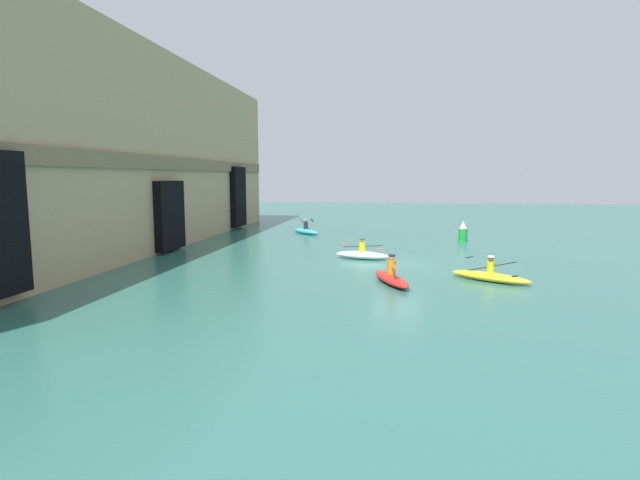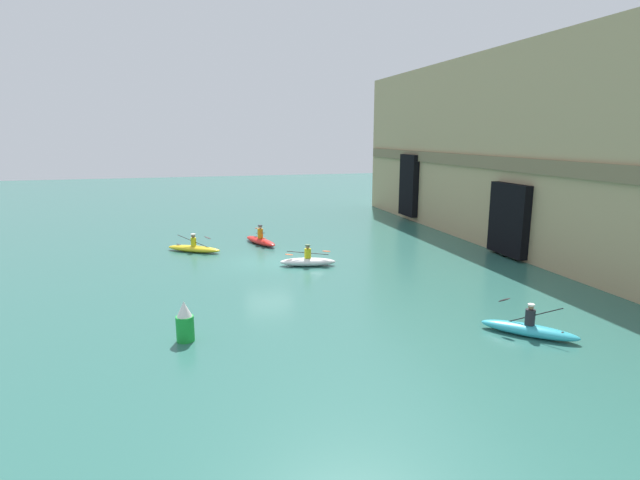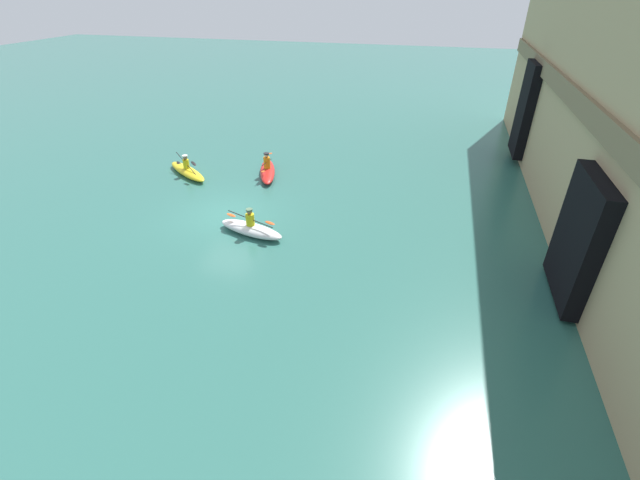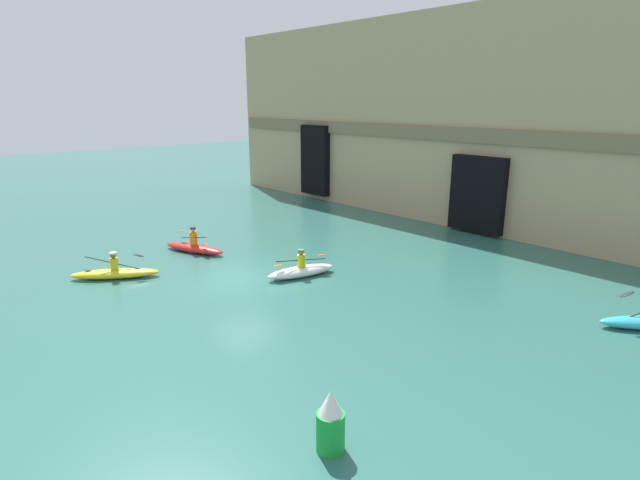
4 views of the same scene
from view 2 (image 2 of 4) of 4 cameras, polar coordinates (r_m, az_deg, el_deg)
The scene contains 7 objects.
ground_plane at distance 27.41m, azimuth -5.87°, elevation -2.52°, with size 120.00×120.00×0.00m, color #2D665B.
cliff_bluff at distance 32.05m, azimuth 25.47°, elevation 9.07°, with size 42.17×6.60×11.76m.
kayak_red at distance 31.89m, azimuth -6.82°, elevation -0.04°, with size 3.40×1.91×1.23m.
kayak_cyan at distance 18.88m, azimuth 22.78°, elevation -9.35°, with size 2.77×2.75×1.26m.
kayak_white at distance 26.43m, azimuth -1.41°, elevation -2.42°, with size 1.47×3.06×1.15m.
kayak_yellow at distance 30.51m, azimuth -14.22°, elevation -0.91°, with size 2.58×3.32×1.09m.
marker_buoy at distance 17.49m, azimuth -15.19°, elevation -9.11°, with size 0.60×0.60×1.39m.
Camera 2 is at (26.20, -4.31, 6.78)m, focal length 28.00 mm.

